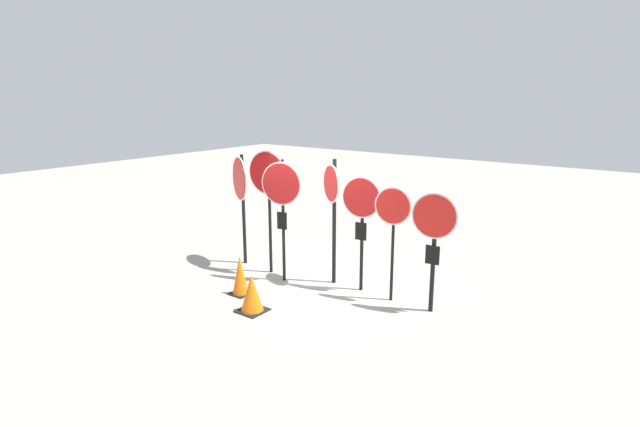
{
  "coord_description": "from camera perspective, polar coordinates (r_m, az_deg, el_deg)",
  "views": [
    {
      "loc": [
        5.28,
        -7.4,
        3.62
      ],
      "look_at": [
        -0.15,
        0.0,
        1.41
      ],
      "focal_mm": 28.0,
      "sensor_mm": 36.0,
      "label": 1
    }
  ],
  "objects": [
    {
      "name": "ground_plane",
      "position": [
        9.78,
        0.73,
        -8.17
      ],
      "size": [
        40.0,
        40.0,
        0.0
      ],
      "primitive_type": "plane",
      "color": "gray"
    },
    {
      "name": "stop_sign_0",
      "position": [
        10.69,
        -9.1,
        3.09
      ],
      "size": [
        0.83,
        0.47,
        2.38
      ],
      "rotation": [
        0.0,
        0.0,
        -0.5
      ],
      "color": "black",
      "rests_on": "ground"
    },
    {
      "name": "stop_sign_1",
      "position": [
        9.98,
        -6.01,
        3.6
      ],
      "size": [
        0.88,
        0.16,
        2.54
      ],
      "rotation": [
        0.0,
        0.0,
        0.1
      ],
      "color": "black",
      "rests_on": "ground"
    },
    {
      "name": "stop_sign_2",
      "position": [
        9.51,
        -4.41,
        2.32
      ],
      "size": [
        0.82,
        0.22,
        2.42
      ],
      "rotation": [
        0.0,
        0.0,
        0.23
      ],
      "color": "black",
      "rests_on": "ground"
    },
    {
      "name": "stop_sign_3",
      "position": [
        9.42,
        1.41,
        1.8
      ],
      "size": [
        0.62,
        0.42,
        2.44
      ],
      "rotation": [
        0.0,
        0.0,
        -0.59
      ],
      "color": "black",
      "rests_on": "ground"
    },
    {
      "name": "stop_sign_4",
      "position": [
        9.07,
        4.76,
        0.57
      ],
      "size": [
        0.76,
        0.16,
        2.18
      ],
      "rotation": [
        0.0,
        0.0,
        0.14
      ],
      "color": "black",
      "rests_on": "ground"
    },
    {
      "name": "stop_sign_5",
      "position": [
        8.67,
        8.32,
        -0.28
      ],
      "size": [
        0.67,
        0.15,
        2.08
      ],
      "rotation": [
        0.0,
        0.0,
        0.13
      ],
      "color": "black",
      "rests_on": "ground"
    },
    {
      "name": "stop_sign_6",
      "position": [
        8.36,
        12.91,
        -1.79
      ],
      "size": [
        0.77,
        0.17,
        2.07
      ],
      "rotation": [
        0.0,
        0.0,
        0.13
      ],
      "color": "black",
      "rests_on": "ground"
    },
    {
      "name": "traffic_cone_0",
      "position": [
        9.35,
        -9.12,
        -7.0
      ],
      "size": [
        0.36,
        0.36,
        0.74
      ],
      "color": "black",
      "rests_on": "ground"
    },
    {
      "name": "traffic_cone_1",
      "position": [
        8.63,
        -7.8,
        -9.02
      ],
      "size": [
        0.46,
        0.46,
        0.65
      ],
      "color": "black",
      "rests_on": "ground"
    }
  ]
}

